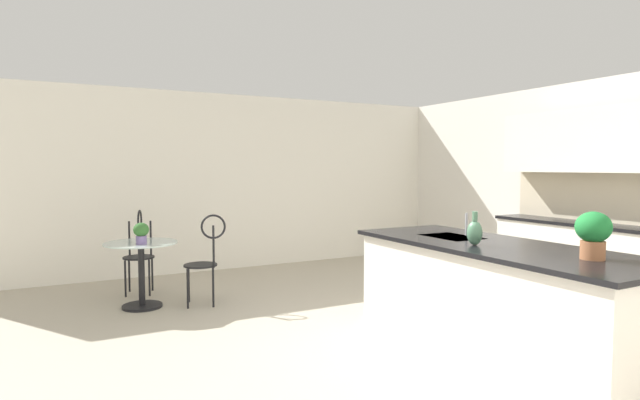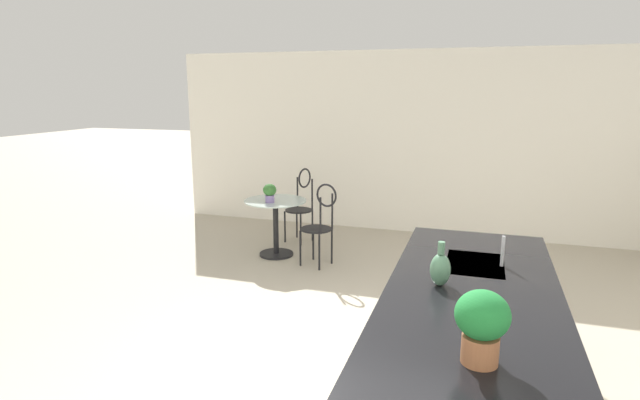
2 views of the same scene
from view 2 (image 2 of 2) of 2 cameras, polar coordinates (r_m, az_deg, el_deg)
ground_plane at (r=4.09m, az=3.32°, el=-19.25°), size 40.00×40.00×0.00m
wall_left_window at (r=7.73m, az=11.47°, el=6.24°), size 0.12×7.80×2.70m
kitchen_island at (r=3.51m, az=16.28°, el=-16.76°), size 2.80×1.06×0.92m
bistro_table at (r=6.63m, az=-4.98°, el=-2.50°), size 0.80×0.80×0.74m
chair_near_window at (r=7.22m, az=-2.15°, el=-0.19°), size 0.52×0.47×1.04m
chair_by_island at (r=6.18m, az=0.01°, el=-2.34°), size 0.47×0.52×1.04m
sink_faucet at (r=3.80m, az=19.80°, el=-5.41°), size 0.02×0.02×0.22m
potted_plant_on_table at (r=6.41m, az=-5.66°, el=0.91°), size 0.17×0.17×0.24m
potted_plant_counter_far at (r=2.45m, az=17.69°, el=-12.94°), size 0.25×0.25×0.35m
vase_on_counter at (r=3.33m, az=13.33°, el=-7.52°), size 0.13×0.13×0.29m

